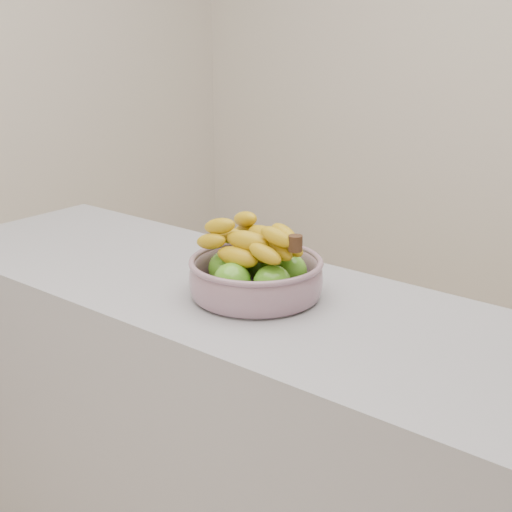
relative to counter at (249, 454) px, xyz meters
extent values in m
cube|color=#A3A2AA|center=(0.00, 0.00, 0.00)|extent=(2.00, 0.60, 0.90)
cylinder|color=#949DB2|center=(0.03, 0.00, 0.46)|extent=(0.27, 0.27, 0.01)
torus|color=#949DB2|center=(0.03, 0.00, 0.54)|extent=(0.32, 0.32, 0.01)
sphere|color=#3D8717|center=(0.02, -0.08, 0.51)|extent=(0.09, 0.09, 0.09)
sphere|color=#3D8717|center=(0.10, -0.03, 0.51)|extent=(0.09, 0.09, 0.09)
sphere|color=#3D8717|center=(0.08, 0.06, 0.51)|extent=(0.09, 0.09, 0.09)
sphere|color=#3D8717|center=(-0.02, 0.07, 0.51)|extent=(0.09, 0.09, 0.09)
sphere|color=#3D8717|center=(-0.05, -0.02, 0.51)|extent=(0.09, 0.09, 0.09)
ellipsoid|color=gold|center=(0.01, -0.05, 0.56)|extent=(0.20, 0.05, 0.05)
ellipsoid|color=gold|center=(0.01, 0.00, 0.56)|extent=(0.20, 0.06, 0.05)
ellipsoid|color=gold|center=(0.02, 0.05, 0.56)|extent=(0.20, 0.09, 0.05)
ellipsoid|color=gold|center=(0.02, -0.03, 0.59)|extent=(0.20, 0.07, 0.05)
ellipsoid|color=gold|center=(0.03, 0.03, 0.59)|extent=(0.20, 0.10, 0.05)
cylinder|color=#382112|center=(0.15, -0.01, 0.61)|extent=(0.03, 0.03, 0.04)
camera|label=1|loc=(1.01, -1.23, 1.08)|focal=50.00mm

